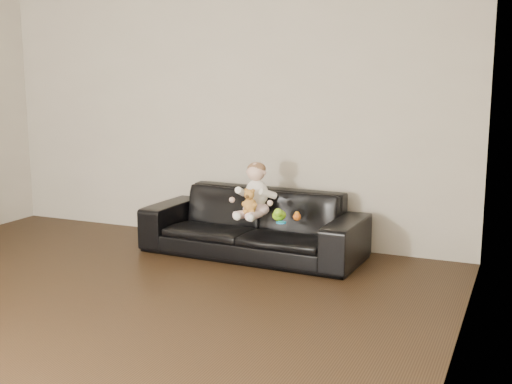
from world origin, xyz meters
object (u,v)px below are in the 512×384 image
at_px(teddy_bear, 250,201).
at_px(toy_blue_disc, 281,222).
at_px(sofa, 253,223).
at_px(toy_green, 279,215).
at_px(baby, 255,193).
at_px(toy_rattle, 297,217).

height_order(teddy_bear, toy_blue_disc, teddy_bear).
bearing_deg(teddy_bear, toy_blue_disc, 3.82).
bearing_deg(sofa, toy_green, -27.02).
xyz_separation_m(sofa, toy_blue_disc, (0.38, -0.26, 0.10)).
relative_size(baby, toy_blue_disc, 5.67).
relative_size(sofa, toy_green, 14.30).
distance_m(sofa, toy_blue_disc, 0.47).
bearing_deg(sofa, teddy_bear, -69.78).
distance_m(baby, toy_rattle, 0.44).
height_order(toy_rattle, toy_blue_disc, toy_rattle).
bearing_deg(baby, toy_blue_disc, -12.84).
xyz_separation_m(toy_green, toy_blue_disc, (0.05, -0.08, -0.04)).
bearing_deg(toy_blue_disc, toy_rattle, 56.23).
xyz_separation_m(baby, teddy_bear, (0.01, -0.15, -0.05)).
xyz_separation_m(teddy_bear, toy_blue_disc, (0.30, -0.00, -0.16)).
bearing_deg(toy_blue_disc, sofa, 145.22).
bearing_deg(toy_green, teddy_bear, -163.77).
height_order(sofa, toy_green, sofa).
distance_m(teddy_bear, toy_green, 0.28).
bearing_deg(toy_rattle, baby, 178.08).
bearing_deg(teddy_bear, toy_rattle, 23.73).
relative_size(sofa, teddy_bear, 9.32).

